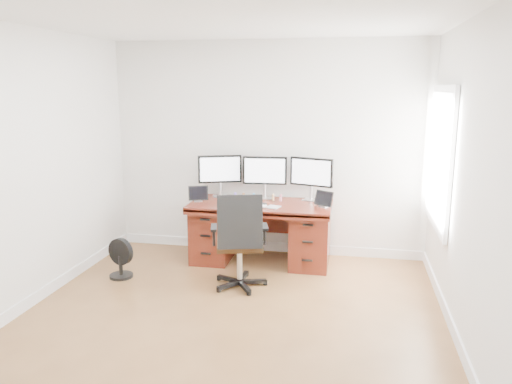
% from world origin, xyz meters
% --- Properties ---
extents(ground, '(4.50, 4.50, 0.00)m').
position_xyz_m(ground, '(0.00, 0.00, 0.00)').
color(ground, brown).
rests_on(ground, ground).
extents(back_wall, '(4.00, 0.10, 2.70)m').
position_xyz_m(back_wall, '(0.00, 2.25, 1.35)').
color(back_wall, white).
rests_on(back_wall, ground).
extents(right_wall, '(0.10, 4.50, 2.70)m').
position_xyz_m(right_wall, '(2.00, 0.11, 1.35)').
color(right_wall, white).
rests_on(right_wall, ground).
extents(desk, '(1.70, 0.80, 0.75)m').
position_xyz_m(desk, '(0.00, 1.83, 0.40)').
color(desk, '#531B10').
rests_on(desk, ground).
extents(office_chair, '(0.69, 0.69, 1.06)m').
position_xyz_m(office_chair, '(-0.07, 0.97, 0.35)').
color(office_chair, black).
rests_on(office_chair, ground).
extents(floor_fan, '(0.32, 0.26, 0.45)m').
position_xyz_m(floor_fan, '(-1.47, 1.00, 0.22)').
color(floor_fan, black).
rests_on(floor_fan, ground).
extents(monitor_left, '(0.52, 0.23, 0.53)m').
position_xyz_m(monitor_left, '(-0.58, 2.07, 1.09)').
color(monitor_left, silver).
rests_on(monitor_left, desk).
extents(monitor_center, '(0.55, 0.15, 0.53)m').
position_xyz_m(monitor_center, '(0.00, 2.07, 1.09)').
color(monitor_center, silver).
rests_on(monitor_center, desk).
extents(monitor_right, '(0.54, 0.20, 0.53)m').
position_xyz_m(monitor_right, '(0.58, 2.07, 1.09)').
color(monitor_right, silver).
rests_on(monitor_right, desk).
extents(tablet_left, '(0.25, 0.14, 0.19)m').
position_xyz_m(tablet_left, '(-0.77, 1.75, 0.84)').
color(tablet_left, silver).
rests_on(tablet_left, desk).
extents(tablet_right, '(0.24, 0.19, 0.19)m').
position_xyz_m(tablet_right, '(0.76, 1.75, 0.84)').
color(tablet_right, silver).
rests_on(tablet_right, desk).
extents(keyboard, '(0.27, 0.13, 0.01)m').
position_xyz_m(keyboard, '(-0.03, 1.63, 0.76)').
color(keyboard, white).
rests_on(keyboard, desk).
extents(trackpad, '(0.18, 0.18, 0.01)m').
position_xyz_m(trackpad, '(0.18, 1.62, 0.76)').
color(trackpad, silver).
rests_on(trackpad, desk).
extents(drawing_tablet, '(0.25, 0.16, 0.01)m').
position_xyz_m(drawing_tablet, '(-0.23, 1.64, 0.76)').
color(drawing_tablet, black).
rests_on(drawing_tablet, desk).
extents(phone, '(0.14, 0.09, 0.01)m').
position_xyz_m(phone, '(0.01, 1.76, 0.76)').
color(phone, black).
rests_on(phone, desk).
extents(figurine_purple, '(0.04, 0.04, 0.09)m').
position_xyz_m(figurine_purple, '(-0.35, 1.95, 0.80)').
color(figurine_purple, '#8C6BDD').
rests_on(figurine_purple, desk).
extents(figurine_brown, '(0.04, 0.04, 0.09)m').
position_xyz_m(figurine_brown, '(-0.25, 1.95, 0.80)').
color(figurine_brown, brown).
rests_on(figurine_brown, desk).
extents(figurine_blue, '(0.04, 0.04, 0.09)m').
position_xyz_m(figurine_blue, '(-0.12, 1.95, 0.80)').
color(figurine_blue, '#58B2EE').
rests_on(figurine_blue, desk).
extents(figurine_yellow, '(0.04, 0.04, 0.09)m').
position_xyz_m(figurine_yellow, '(0.13, 1.95, 0.80)').
color(figurine_yellow, '#E4B06E').
rests_on(figurine_yellow, desk).
extents(figurine_pink, '(0.04, 0.04, 0.09)m').
position_xyz_m(figurine_pink, '(0.22, 1.95, 0.80)').
color(figurine_pink, pink).
rests_on(figurine_pink, desk).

